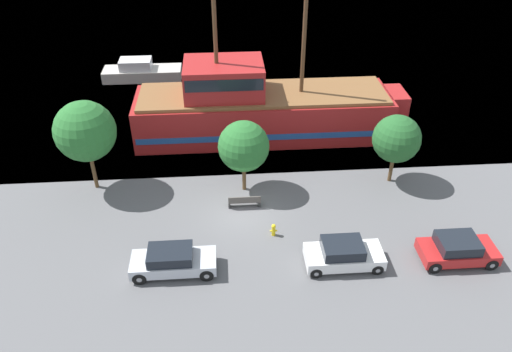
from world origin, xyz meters
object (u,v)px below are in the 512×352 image
object	(u,v)px
parked_car_curb_rear	(457,249)
bench_promenade_east	(244,201)
moored_boat_dockside	(141,72)
fire_hydrant	(274,229)
parked_car_curb_front	(173,261)
parked_car_curb_mid	(343,254)
pirate_ship	(259,108)

from	to	relation	value
parked_car_curb_rear	bench_promenade_east	world-z (taller)	parked_car_curb_rear
bench_promenade_east	moored_boat_dockside	bearing A→B (deg)	112.84
fire_hydrant	bench_promenade_east	bearing A→B (deg)	119.03
parked_car_curb_front	parked_car_curb_mid	xyz separation A→B (m)	(8.88, -0.16, -0.01)
moored_boat_dockside	parked_car_curb_front	bearing A→B (deg)	-79.89
moored_boat_dockside	parked_car_curb_front	world-z (taller)	moored_boat_dockside
bench_promenade_east	fire_hydrant	bearing A→B (deg)	-60.97
fire_hydrant	bench_promenade_east	xyz separation A→B (m)	(-1.50, 2.70, 0.04)
parked_car_curb_front	parked_car_curb_mid	distance (m)	8.88
pirate_ship	moored_boat_dockside	bearing A→B (deg)	132.17
moored_boat_dockside	fire_hydrant	size ratio (longest dim) A/B	9.32
parked_car_curb_front	parked_car_curb_rear	distance (m)	14.98
pirate_ship	parked_car_curb_rear	bearing A→B (deg)	-56.88
parked_car_curb_front	parked_car_curb_mid	world-z (taller)	parked_car_curb_mid
pirate_ship	parked_car_curb_mid	xyz separation A→B (m)	(3.29, -14.30, -1.42)
moored_boat_dockside	parked_car_curb_front	size ratio (longest dim) A/B	1.63
parked_car_curb_front	parked_car_curb_rear	size ratio (longest dim) A/B	1.10
parked_car_curb_mid	fire_hydrant	distance (m)	4.29
pirate_ship	fire_hydrant	distance (m)	11.83
parked_car_curb_rear	bench_promenade_east	xyz separation A→B (m)	(-11.00, 5.39, -0.27)
pirate_ship	bench_promenade_east	xyz separation A→B (m)	(-1.61, -9.00, -1.69)
moored_boat_dockside	parked_car_curb_rear	distance (m)	32.13
parked_car_curb_mid	bench_promenade_east	xyz separation A→B (m)	(-4.90, 5.31, -0.27)
moored_boat_dockside	bench_promenade_east	xyz separation A→B (m)	(8.49, -20.15, -0.27)
parked_car_curb_rear	bench_promenade_east	bearing A→B (deg)	153.91
pirate_ship	parked_car_curb_rear	world-z (taller)	pirate_ship
pirate_ship	fire_hydrant	world-z (taller)	pirate_ship
pirate_ship	parked_car_curb_mid	size ratio (longest dim) A/B	4.90
parked_car_curb_front	pirate_ship	bearing A→B (deg)	68.43
parked_car_curb_rear	fire_hydrant	xyz separation A→B (m)	(-9.50, 2.69, -0.31)
moored_boat_dockside	parked_car_curb_rear	size ratio (longest dim) A/B	1.78
parked_car_curb_mid	parked_car_curb_rear	xyz separation A→B (m)	(6.10, -0.08, 0.00)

